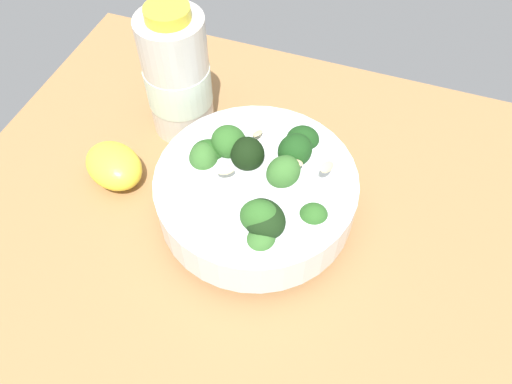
{
  "coord_description": "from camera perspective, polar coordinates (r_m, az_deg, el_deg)",
  "views": [
    {
      "loc": [
        -24.24,
        -11.94,
        45.62
      ],
      "look_at": [
        4.76,
        -1.67,
        4.0
      ],
      "focal_mm": 35.08,
      "sensor_mm": 36.0,
      "label": 1
    }
  ],
  "objects": [
    {
      "name": "bottle_tall",
      "position": [
        0.59,
        -8.95,
        12.84
      ],
      "size": [
        7.66,
        7.66,
        16.45
      ],
      "color": "beige",
      "rests_on": "ground_plane"
    },
    {
      "name": "ground_plane",
      "position": [
        0.55,
        -3.33,
        -7.19
      ],
      "size": [
        64.87,
        64.87,
        4.5
      ],
      "primitive_type": "cube",
      "color": "#996D42"
    },
    {
      "name": "lemon_wedge",
      "position": [
        0.59,
        -15.89,
        2.91
      ],
      "size": [
        8.22,
        9.1,
        4.06
      ],
      "primitive_type": "ellipsoid",
      "rotation": [
        0.0,
        0.0,
        4.27
      ],
      "color": "yellow",
      "rests_on": "ground_plane"
    },
    {
      "name": "bowl_of_broccoli",
      "position": [
        0.52,
        0.04,
        0.23
      ],
      "size": [
        20.6,
        20.6,
        9.31
      ],
      "color": "white",
      "rests_on": "ground_plane"
    }
  ]
}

